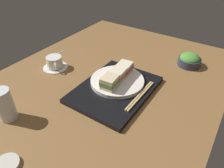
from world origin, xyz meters
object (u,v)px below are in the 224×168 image
(sandwich_far, at_px, (124,68))
(sandwich_middle, at_px, (117,75))
(sandwich_plate, at_px, (117,81))
(drinking_glass, at_px, (5,105))
(coffee_cup, at_px, (55,63))
(chopsticks_pair, at_px, (140,95))
(teaspoon, at_px, (56,53))
(sandwich_near, at_px, (110,82))
(small_sauce_dish, at_px, (7,165))
(salad_bowl, at_px, (190,60))

(sandwich_far, bearing_deg, sandwich_middle, -177.11)
(sandwich_plate, relative_size, drinking_glass, 1.87)
(sandwich_middle, height_order, coffee_cup, sandwich_middle)
(sandwich_plate, xyz_separation_m, chopsticks_pair, (-0.03, -0.13, -0.01))
(drinking_glass, bearing_deg, teaspoon, 25.96)
(drinking_glass, bearing_deg, sandwich_plate, -30.36)
(sandwich_far, xyz_separation_m, chopsticks_pair, (-0.10, -0.13, -0.04))
(coffee_cup, bearing_deg, sandwich_plate, -82.63)
(sandwich_near, bearing_deg, sandwich_far, 2.89)
(sandwich_far, distance_m, coffee_cup, 0.36)
(sandwich_far, xyz_separation_m, small_sauce_dish, (-0.59, 0.05, -0.05))
(coffee_cup, distance_m, small_sauce_dish, 0.56)
(coffee_cup, bearing_deg, small_sauce_dish, -148.80)
(sandwich_near, relative_size, sandwich_middle, 0.99)
(chopsticks_pair, height_order, teaspoon, chopsticks_pair)
(sandwich_far, height_order, coffee_cup, sandwich_far)
(sandwich_middle, relative_size, teaspoon, 0.87)
(sandwich_near, xyz_separation_m, teaspoon, (0.13, 0.46, -0.06))
(sandwich_middle, height_order, sandwich_far, same)
(chopsticks_pair, bearing_deg, teaspoon, 81.01)
(sandwich_plate, xyz_separation_m, sandwich_far, (0.07, 0.00, 0.03))
(sandwich_near, distance_m, chopsticks_pair, 0.14)
(sandwich_far, xyz_separation_m, teaspoon, (-0.00, 0.45, -0.06))
(drinking_glass, bearing_deg, coffee_cup, 18.47)
(sandwich_plate, bearing_deg, sandwich_near, -177.11)
(drinking_glass, height_order, small_sauce_dish, drinking_glass)
(teaspoon, bearing_deg, sandwich_plate, -97.97)
(coffee_cup, xyz_separation_m, small_sauce_dish, (-0.48, -0.29, -0.02))
(sandwich_plate, bearing_deg, sandwich_far, 2.89)
(sandwich_near, bearing_deg, sandwich_middle, 2.89)
(chopsticks_pair, relative_size, drinking_glass, 1.73)
(sandwich_near, relative_size, sandwich_far, 0.96)
(coffee_cup, relative_size, small_sauce_dish, 1.61)
(sandwich_middle, height_order, teaspoon, sandwich_middle)
(salad_bowl, relative_size, teaspoon, 1.30)
(drinking_glass, bearing_deg, salad_bowl, -30.58)
(sandwich_far, relative_size, teaspoon, 0.90)
(sandwich_middle, distance_m, small_sauce_dish, 0.53)
(sandwich_near, distance_m, teaspoon, 0.48)
(teaspoon, bearing_deg, small_sauce_dish, -145.99)
(sandwich_far, bearing_deg, sandwich_near, -177.11)
(sandwich_near, xyz_separation_m, coffee_cup, (0.02, 0.35, -0.03))
(chopsticks_pair, xyz_separation_m, small_sauce_dish, (-0.49, 0.19, -0.02))
(sandwich_near, height_order, chopsticks_pair, sandwich_near)
(salad_bowl, distance_m, small_sauce_dish, 0.93)
(sandwich_near, relative_size, chopsticks_pair, 0.34)
(salad_bowl, distance_m, teaspoon, 0.73)
(salad_bowl, bearing_deg, small_sauce_dish, 162.86)
(teaspoon, bearing_deg, sandwich_near, -105.84)
(drinking_glass, relative_size, teaspoon, 1.45)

